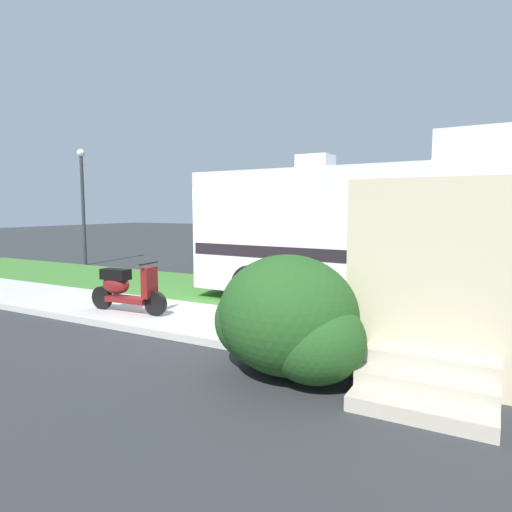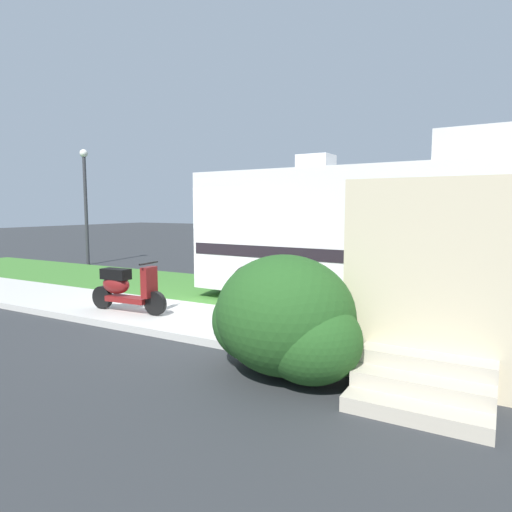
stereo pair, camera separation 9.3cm
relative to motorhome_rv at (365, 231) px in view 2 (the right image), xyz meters
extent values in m
plane|color=#2D3033|center=(-3.07, -1.54, -1.59)|extent=(80.00, 80.00, 0.00)
cube|color=beige|center=(-3.07, -2.74, -1.53)|extent=(24.00, 2.00, 0.12)
cube|color=#3D752D|center=(-3.07, -0.04, -1.55)|extent=(24.00, 3.40, 0.08)
cube|color=silver|center=(-0.11, 0.00, -0.02)|extent=(6.81, 2.82, 2.53)
cube|color=silver|center=(2.34, -0.10, 1.49)|extent=(1.90, 2.48, 0.50)
cube|color=black|center=(-0.11, 0.00, -0.40)|extent=(6.68, 2.83, 0.24)
cube|color=silver|center=(-1.12, 0.05, 1.42)|extent=(0.72, 0.63, 0.36)
cylinder|color=black|center=(2.02, 1.13, -1.14)|extent=(0.91, 0.32, 0.90)
cylinder|color=black|center=(1.91, -1.30, -1.14)|extent=(0.91, 0.32, 0.90)
cylinder|color=black|center=(-1.91, 1.30, -1.14)|extent=(0.91, 0.32, 0.90)
cylinder|color=black|center=(-2.01, -1.13, -1.14)|extent=(0.91, 0.32, 0.90)
cylinder|color=black|center=(-2.99, -2.99, -1.25)|extent=(0.45, 0.13, 0.44)
cylinder|color=black|center=(-4.25, -3.07, -1.25)|extent=(0.45, 0.13, 0.44)
cube|color=maroon|center=(-3.62, -3.03, -1.23)|extent=(0.91, 0.34, 0.10)
cube|color=black|center=(-3.90, -3.05, -0.77)|extent=(0.58, 0.30, 0.20)
ellipsoid|color=maroon|center=(-3.90, -3.05, -0.97)|extent=(0.62, 0.34, 0.36)
cube|color=maroon|center=(-3.11, -3.00, -0.87)|extent=(0.16, 0.33, 0.56)
cylinder|color=black|center=(-3.11, -3.00, -0.52)|extent=(0.07, 0.50, 0.04)
sphere|color=white|center=(-3.11, -3.00, -0.69)|extent=(0.12, 0.12, 0.12)
torus|color=black|center=(-0.05, -2.56, -1.13)|extent=(0.66, 0.16, 0.67)
torus|color=black|center=(-1.08, -2.38, -1.13)|extent=(0.66, 0.16, 0.67)
cylinder|color=maroon|center=(-0.41, -2.50, -0.96)|extent=(0.59, 0.14, 0.67)
cylinder|color=maroon|center=(-0.72, -2.44, -0.98)|extent=(0.10, 0.05, 0.60)
cylinder|color=maroon|center=(-0.44, -2.49, -0.66)|extent=(0.63, 0.15, 0.09)
cylinder|color=maroon|center=(-0.89, -2.41, -1.21)|extent=(0.41, 0.11, 0.18)
cylinder|color=maroon|center=(-0.92, -2.41, -0.91)|extent=(0.37, 0.10, 0.47)
cylinder|color=maroon|center=(-0.09, -2.56, -0.88)|extent=(0.12, 0.06, 0.51)
cube|color=black|center=(-0.75, -2.44, -0.65)|extent=(0.21, 0.13, 0.06)
cylinder|color=black|center=(-0.13, -2.55, -0.59)|extent=(0.12, 0.52, 0.03)
cube|color=silver|center=(1.71, 4.64, -0.92)|extent=(3.03, 2.11, 0.76)
cylinder|color=black|center=(1.40, 5.61, -1.21)|extent=(0.77, 0.27, 0.76)
cylinder|color=black|center=(1.32, 3.70, -1.21)|extent=(0.77, 0.27, 0.76)
cube|color=maroon|center=(1.65, 7.93, -0.91)|extent=(3.15, 2.21, 0.79)
cylinder|color=black|center=(1.37, 8.91, -1.21)|extent=(0.78, 0.30, 0.76)
cylinder|color=black|center=(1.23, 7.00, -1.21)|extent=(0.78, 0.30, 0.76)
cube|color=#BCB29E|center=(1.82, -4.34, -1.51)|extent=(1.40, 0.96, 0.16)
cube|color=#BCB29E|center=(1.82, -4.18, -1.35)|extent=(1.40, 0.64, 0.16)
cube|color=#BCB29E|center=(1.82, -4.02, -1.19)|extent=(1.40, 0.32, 0.16)
cube|color=beige|center=(1.82, -3.71, -0.39)|extent=(2.00, 0.30, 2.40)
ellipsoid|color=#23511E|center=(0.22, -4.24, -0.81)|extent=(1.72, 1.55, 1.47)
ellipsoid|color=#23511E|center=(-0.21, -4.07, -0.98)|extent=(1.29, 1.16, 1.10)
ellipsoid|color=#23511E|center=(0.60, -4.37, -1.03)|extent=(1.21, 1.09, 1.03)
cylinder|color=brown|center=(2.42, -3.01, -1.35)|extent=(0.07, 0.07, 0.24)
cylinder|color=brown|center=(2.42, -3.01, -1.21)|extent=(0.03, 0.03, 0.05)
cylinder|color=black|center=(2.42, -3.01, -1.18)|extent=(0.04, 0.04, 0.02)
cylinder|color=navy|center=(2.37, -2.35, -1.37)|extent=(0.06, 0.06, 0.18)
cylinder|color=navy|center=(2.37, -2.35, -1.26)|extent=(0.03, 0.03, 0.04)
cylinder|color=black|center=(2.37, -2.35, -1.24)|extent=(0.03, 0.03, 0.01)
cylinder|color=#333338|center=(-10.77, 2.06, 0.36)|extent=(0.12, 0.12, 3.88)
sphere|color=silver|center=(-10.77, 2.06, 2.42)|extent=(0.28, 0.28, 0.28)
camera|label=1|loc=(2.42, -9.07, 0.48)|focal=31.28mm
camera|label=2|loc=(2.50, -9.02, 0.48)|focal=31.28mm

